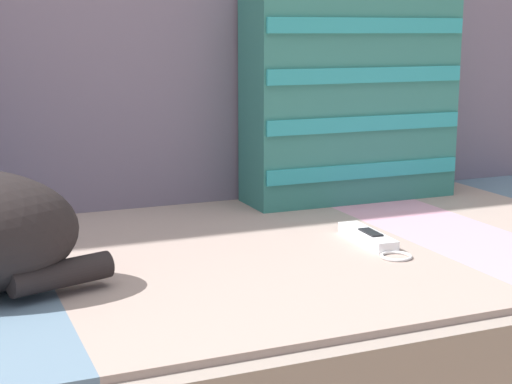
{
  "coord_description": "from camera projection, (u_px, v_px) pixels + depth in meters",
  "views": [
    {
      "loc": [
        -0.33,
        -1.06,
        0.77
      ],
      "look_at": [
        0.12,
        0.02,
        0.53
      ],
      "focal_mm": 55.0,
      "sensor_mm": 36.0,
      "label": 1
    }
  ],
  "objects": [
    {
      "name": "throw_pillow_striped",
      "position": [
        350.0,
        97.0,
        1.59
      ],
      "size": [
        0.44,
        0.14,
        0.42
      ],
      "color": "#337A70",
      "rests_on": "couch"
    },
    {
      "name": "sofa_backrest",
      "position": [
        108.0,
        61.0,
        1.53
      ],
      "size": [
        2.02,
        0.14,
        0.57
      ],
      "color": "slate",
      "rests_on": "couch"
    },
    {
      "name": "couch",
      "position": [
        170.0,
        379.0,
        1.28
      ],
      "size": [
        2.06,
        0.91,
        0.43
      ],
      "color": "brown",
      "rests_on": "ground_plane"
    },
    {
      "name": "game_remote_far",
      "position": [
        370.0,
        238.0,
        1.28
      ],
      "size": [
        0.05,
        0.2,
        0.02
      ],
      "color": "white",
      "rests_on": "couch"
    }
  ]
}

